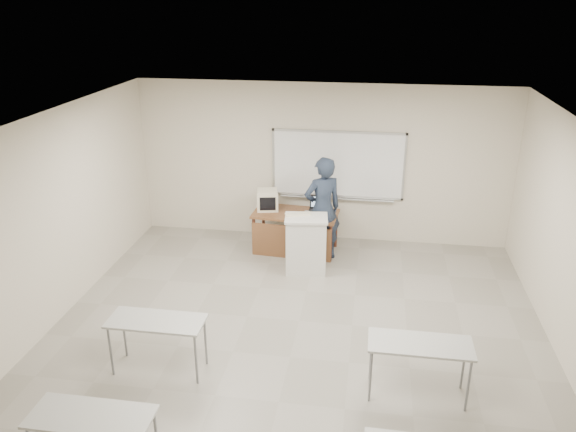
% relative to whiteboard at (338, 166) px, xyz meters
% --- Properties ---
extents(floor, '(7.00, 8.00, 0.01)m').
position_rel_whiteboard_xyz_m(floor, '(-0.30, -3.97, -1.49)').
color(floor, gray).
rests_on(floor, ground).
extents(whiteboard, '(2.48, 0.10, 1.31)m').
position_rel_whiteboard_xyz_m(whiteboard, '(0.00, 0.00, 0.00)').
color(whiteboard, white).
rests_on(whiteboard, floor).
extents(student_desks, '(4.40, 2.20, 0.73)m').
position_rel_whiteboard_xyz_m(student_desks, '(-0.30, -5.32, -0.81)').
color(student_desks, '#A7A7A2').
rests_on(student_desks, floor).
extents(instructor_desk, '(1.53, 0.77, 0.75)m').
position_rel_whiteboard_xyz_m(instructor_desk, '(-0.70, -0.78, -0.92)').
color(instructor_desk, brown).
rests_on(instructor_desk, floor).
extents(podium, '(0.71, 0.52, 1.00)m').
position_rel_whiteboard_xyz_m(podium, '(-0.41, -1.47, -0.98)').
color(podium, white).
rests_on(podium, floor).
extents(crt_monitor, '(0.38, 0.43, 0.36)m').
position_rel_whiteboard_xyz_m(crt_monitor, '(-1.25, -0.54, -0.56)').
color(crt_monitor, beige).
rests_on(crt_monitor, instructor_desk).
extents(laptop, '(0.35, 0.32, 0.26)m').
position_rel_whiteboard_xyz_m(laptop, '(-0.30, -0.51, -0.67)').
color(laptop, black).
rests_on(laptop, instructor_desk).
extents(mouse, '(0.10, 0.07, 0.04)m').
position_rel_whiteboard_xyz_m(mouse, '(-0.50, -0.62, -0.71)').
color(mouse, '#929399').
rests_on(mouse, instructor_desk).
extents(keyboard, '(0.45, 0.28, 0.02)m').
position_rel_whiteboard_xyz_m(keyboard, '(-0.56, -1.39, -0.47)').
color(keyboard, beige).
rests_on(keyboard, podium).
extents(presenter, '(0.82, 0.73, 1.89)m').
position_rel_whiteboard_xyz_m(presenter, '(-0.19, -0.92, -0.53)').
color(presenter, black).
rests_on(presenter, floor).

